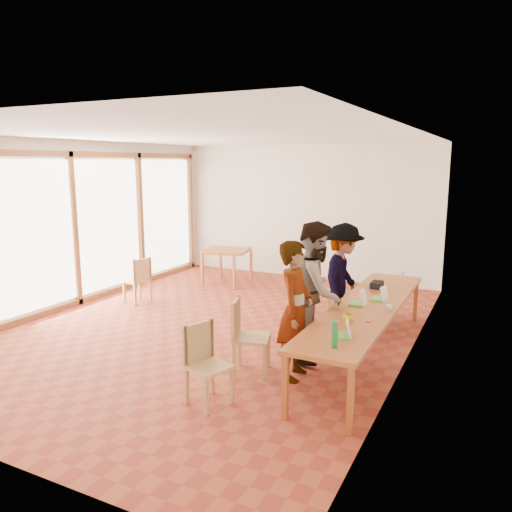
# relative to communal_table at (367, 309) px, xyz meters

# --- Properties ---
(ground) EXTENTS (8.00, 8.00, 0.00)m
(ground) POSITION_rel_communal_table_xyz_m (-2.50, 0.24, -0.70)
(ground) COLOR #973F24
(ground) RESTS_ON ground
(wall_back) EXTENTS (6.00, 0.10, 3.00)m
(wall_back) POSITION_rel_communal_table_xyz_m (-2.50, 4.24, 0.80)
(wall_back) COLOR white
(wall_back) RESTS_ON ground
(wall_right) EXTENTS (0.10, 8.00, 3.00)m
(wall_right) POSITION_rel_communal_table_xyz_m (0.50, 0.24, 0.80)
(wall_right) COLOR white
(wall_right) RESTS_ON ground
(window_wall) EXTENTS (0.10, 8.00, 3.00)m
(window_wall) POSITION_rel_communal_table_xyz_m (-5.46, 0.24, 0.80)
(window_wall) COLOR white
(window_wall) RESTS_ON ground
(ceiling) EXTENTS (6.00, 8.00, 0.04)m
(ceiling) POSITION_rel_communal_table_xyz_m (-2.50, 0.24, 2.32)
(ceiling) COLOR white
(ceiling) RESTS_ON wall_back
(communal_table) EXTENTS (0.80, 4.00, 0.75)m
(communal_table) POSITION_rel_communal_table_xyz_m (0.00, 0.00, 0.00)
(communal_table) COLOR #AC5B26
(communal_table) RESTS_ON ground
(side_table) EXTENTS (0.90, 0.90, 0.75)m
(side_table) POSITION_rel_communal_table_xyz_m (-3.78, 2.89, -0.03)
(side_table) COLOR #AC5B26
(side_table) RESTS_ON ground
(chair_near) EXTENTS (0.53, 0.53, 0.47)m
(chair_near) POSITION_rel_communal_table_xyz_m (-1.30, -1.98, -0.16)
(chair_near) COLOR tan
(chair_near) RESTS_ON ground
(chair_mid) EXTENTS (0.55, 0.55, 0.50)m
(chair_mid) POSITION_rel_communal_table_xyz_m (-1.27, -1.10, -0.12)
(chair_mid) COLOR tan
(chair_mid) RESTS_ON ground
(chair_far) EXTENTS (0.47, 0.47, 0.47)m
(chair_far) POSITION_rel_communal_table_xyz_m (-1.30, 1.55, -0.16)
(chair_far) COLOR tan
(chair_far) RESTS_ON ground
(chair_empty) EXTENTS (0.49, 0.49, 0.51)m
(chair_empty) POSITION_rel_communal_table_xyz_m (-0.70, 1.50, -0.11)
(chair_empty) COLOR tan
(chair_empty) RESTS_ON ground
(chair_spare) EXTENTS (0.49, 0.49, 0.46)m
(chair_spare) POSITION_rel_communal_table_xyz_m (-4.47, 0.82, -0.17)
(chair_spare) COLOR tan
(chair_spare) RESTS_ON ground
(person_near) EXTENTS (0.47, 0.66, 1.70)m
(person_near) POSITION_rel_communal_table_xyz_m (-0.64, -0.95, 0.15)
(person_near) COLOR gray
(person_near) RESTS_ON ground
(person_mid) EXTENTS (0.84, 1.01, 1.86)m
(person_mid) POSITION_rel_communal_table_xyz_m (-0.63, -0.24, 0.23)
(person_mid) COLOR gray
(person_mid) RESTS_ON ground
(person_far) EXTENTS (0.67, 1.12, 1.70)m
(person_far) POSITION_rel_communal_table_xyz_m (-0.63, 0.99, 0.15)
(person_far) COLOR gray
(person_far) RESTS_ON ground
(laptop_near) EXTENTS (0.24, 0.26, 0.19)m
(laptop_near) POSITION_rel_communal_table_xyz_m (0.09, -1.32, 0.10)
(laptop_near) COLOR #52C13A
(laptop_near) RESTS_ON communal_table
(laptop_mid) EXTENTS (0.22, 0.25, 0.20)m
(laptop_mid) POSITION_rel_communal_table_xyz_m (-0.09, -0.03, 0.10)
(laptop_mid) COLOR #52C13A
(laptop_mid) RESTS_ON communal_table
(laptop_far) EXTENTS (0.23, 0.25, 0.20)m
(laptop_far) POSITION_rel_communal_table_xyz_m (0.11, 0.32, 0.10)
(laptop_far) COLOR #52C13A
(laptop_far) RESTS_ON communal_table
(yellow_mug) EXTENTS (0.13, 0.13, 0.10)m
(yellow_mug) POSITION_rel_communal_table_xyz_m (-0.02, -0.81, 0.10)
(yellow_mug) COLOR gold
(yellow_mug) RESTS_ON communal_table
(green_bottle) EXTENTS (0.07, 0.07, 0.28)m
(green_bottle) POSITION_rel_communal_table_xyz_m (0.08, -1.67, 0.19)
(green_bottle) COLOR #1A6B32
(green_bottle) RESTS_ON communal_table
(clear_glass) EXTENTS (0.07, 0.07, 0.09)m
(clear_glass) POSITION_rel_communal_table_xyz_m (0.11, 1.88, 0.09)
(clear_glass) COLOR silver
(clear_glass) RESTS_ON communal_table
(condiment_cup) EXTENTS (0.08, 0.08, 0.06)m
(condiment_cup) POSITION_rel_communal_table_xyz_m (0.30, -0.07, 0.08)
(condiment_cup) COLOR white
(condiment_cup) RESTS_ON communal_table
(pink_phone) EXTENTS (0.05, 0.10, 0.01)m
(pink_phone) POSITION_rel_communal_table_xyz_m (0.19, -0.67, 0.05)
(pink_phone) COLOR #E93571
(pink_phone) RESTS_ON communal_table
(black_pouch) EXTENTS (0.16, 0.26, 0.09)m
(black_pouch) POSITION_rel_communal_table_xyz_m (-0.10, 1.00, 0.09)
(black_pouch) COLOR black
(black_pouch) RESTS_ON communal_table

